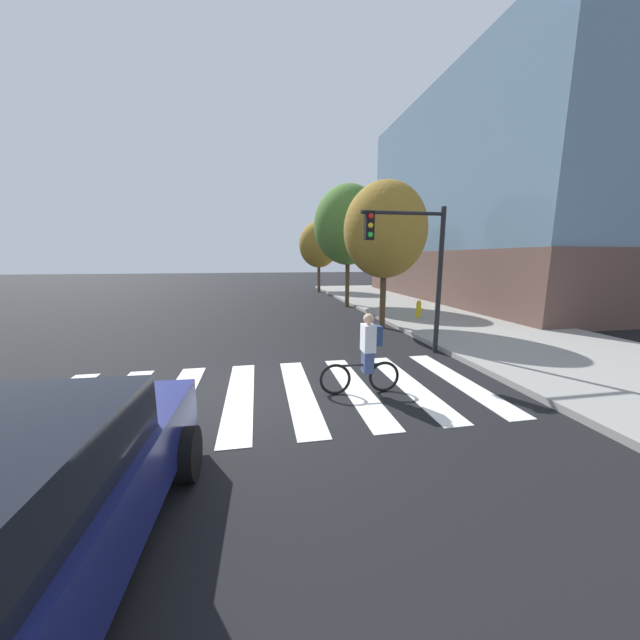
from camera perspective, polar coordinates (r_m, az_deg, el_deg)
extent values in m
plane|color=black|center=(7.25, -10.83, -12.39)|extent=(120.00, 120.00, 0.00)
cube|color=gray|center=(11.25, 40.55, -6.09)|extent=(6.50, 50.00, 0.15)
cube|color=silver|center=(8.34, -40.19, -11.63)|extent=(0.55, 3.98, 0.01)
cube|color=silver|center=(7.80, -32.17, -12.14)|extent=(0.55, 3.98, 0.01)
cube|color=silver|center=(7.44, -23.14, -12.43)|extent=(0.55, 3.98, 0.01)
cube|color=silver|center=(7.26, -13.41, -12.41)|extent=(0.55, 3.98, 0.01)
cube|color=silver|center=(7.29, -3.51, -12.03)|extent=(0.55, 3.98, 0.01)
cube|color=silver|center=(7.52, 6.01, -11.34)|extent=(0.55, 3.98, 0.01)
cube|color=silver|center=(7.94, 14.69, -10.44)|extent=(0.55, 3.98, 0.01)
cube|color=silver|center=(8.52, 22.30, -9.45)|extent=(0.55, 3.98, 0.01)
cube|color=navy|center=(3.95, -42.52, -24.71)|extent=(2.01, 4.66, 0.70)
cylinder|color=black|center=(5.65, -41.93, -18.08)|extent=(0.26, 0.69, 0.68)
cylinder|color=black|center=(4.90, -21.54, -20.33)|extent=(0.26, 0.69, 0.68)
torus|color=black|center=(7.32, 10.78, -9.39)|extent=(0.66, 0.08, 0.66)
torus|color=black|center=(7.04, 2.59, -10.01)|extent=(0.66, 0.08, 0.66)
cylinder|color=black|center=(7.07, 6.82, -7.59)|extent=(0.89, 0.07, 0.05)
cylinder|color=black|center=(7.09, 8.06, -6.96)|extent=(0.04, 0.04, 0.45)
cube|color=#384772|center=(7.08, 8.07, -6.58)|extent=(0.21, 0.28, 0.56)
cube|color=silver|center=(6.96, 8.17, -3.03)|extent=(0.25, 0.37, 0.56)
sphere|color=tan|center=(6.88, 8.25, 0.21)|extent=(0.22, 0.22, 0.22)
cube|color=navy|center=(7.01, 9.58, -2.57)|extent=(0.17, 0.28, 0.40)
cylinder|color=black|center=(10.37, 19.55, 6.04)|extent=(0.14, 0.14, 4.20)
cylinder|color=black|center=(9.88, 13.93, 17.20)|extent=(2.40, 0.10, 0.10)
cube|color=black|center=(9.49, 8.34, 15.54)|extent=(0.24, 0.20, 0.76)
sphere|color=red|center=(9.41, 8.61, 17.05)|extent=(0.14, 0.14, 0.14)
sphere|color=gold|center=(9.39, 8.56, 15.59)|extent=(0.14, 0.14, 0.14)
sphere|color=green|center=(9.37, 8.52, 14.13)|extent=(0.14, 0.14, 0.14)
cylinder|color=gold|center=(15.81, 16.35, 1.61)|extent=(0.22, 0.22, 0.65)
sphere|color=gold|center=(15.76, 16.42, 2.92)|extent=(0.18, 0.18, 0.18)
cylinder|color=gold|center=(15.87, 16.87, 1.74)|extent=(0.12, 0.09, 0.09)
cylinder|color=#4C3823|center=(13.72, 10.59, 3.99)|extent=(0.24, 0.24, 2.57)
ellipsoid|color=olive|center=(13.68, 10.96, 14.73)|extent=(3.20, 3.20, 3.68)
cylinder|color=#4C3823|center=(19.54, 4.65, 6.75)|extent=(0.24, 0.24, 3.08)
ellipsoid|color=#47722D|center=(19.58, 4.79, 15.75)|extent=(3.83, 3.83, 4.40)
cylinder|color=#4C3823|center=(28.06, -0.19, 7.40)|extent=(0.24, 0.24, 2.58)
ellipsoid|color=olive|center=(28.04, -0.20, 12.66)|extent=(3.21, 3.21, 3.69)
cube|color=brown|center=(26.77, 30.82, 6.45)|extent=(14.42, 19.20, 3.20)
cube|color=slate|center=(27.25, 32.17, 20.07)|extent=(14.13, 18.81, 9.70)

